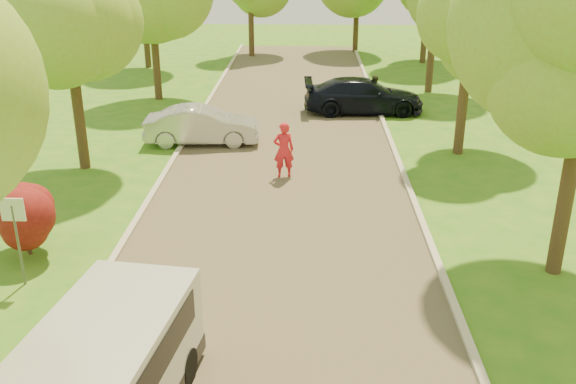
# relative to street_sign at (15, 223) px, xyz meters

# --- Properties ---
(road) EXTENTS (8.00, 60.00, 0.01)m
(road) POSITION_rel_street_sign_xyz_m (5.80, 4.00, -1.56)
(road) COLOR #4C4438
(road) RESTS_ON ground
(curb_left) EXTENTS (0.18, 60.00, 0.12)m
(curb_left) POSITION_rel_street_sign_xyz_m (1.75, 4.00, -1.50)
(curb_left) COLOR #B2AD9E
(curb_left) RESTS_ON ground
(curb_right) EXTENTS (0.18, 60.00, 0.12)m
(curb_right) POSITION_rel_street_sign_xyz_m (9.85, 4.00, -1.50)
(curb_right) COLOR #B2AD9E
(curb_right) RESTS_ON ground
(street_sign) EXTENTS (0.55, 0.06, 2.17)m
(street_sign) POSITION_rel_street_sign_xyz_m (0.00, 0.00, 0.00)
(street_sign) COLOR #59595E
(street_sign) RESTS_ON ground
(red_shrub) EXTENTS (1.70, 1.70, 1.95)m
(red_shrub) POSITION_rel_street_sign_xyz_m (-0.50, 1.50, -0.47)
(red_shrub) COLOR #382619
(red_shrub) RESTS_ON ground
(tree_l_midb) EXTENTS (4.30, 4.20, 6.62)m
(tree_l_midb) POSITION_rel_street_sign_xyz_m (-1.01, 8.00, 3.02)
(tree_l_midb) COLOR #382619
(tree_l_midb) RESTS_ON ground
(tree_r_midb) EXTENTS (4.51, 4.40, 7.01)m
(tree_r_midb) POSITION_rel_street_sign_xyz_m (12.40, 10.00, 3.32)
(tree_r_midb) COLOR #382619
(tree_r_midb) RESTS_ON ground
(silver_sedan) EXTENTS (4.47, 1.77, 1.45)m
(silver_sedan) POSITION_rel_street_sign_xyz_m (2.50, 10.89, -0.84)
(silver_sedan) COLOR #AEAFB3
(silver_sedan) RESTS_ON ground
(dark_sedan) EXTENTS (5.46, 2.37, 1.56)m
(dark_sedan) POSITION_rel_street_sign_xyz_m (9.10, 15.74, -0.78)
(dark_sedan) COLOR black
(dark_sedan) RESTS_ON ground
(person_striped) EXTENTS (0.77, 0.58, 1.90)m
(person_striped) POSITION_rel_street_sign_xyz_m (5.80, 7.29, -0.61)
(person_striped) COLOR red
(person_striped) RESTS_ON ground
(person_olive) EXTENTS (0.85, 0.70, 1.61)m
(person_olive) POSITION_rel_street_sign_xyz_m (9.60, 16.23, -0.76)
(person_olive) COLOR #333620
(person_olive) RESTS_ON ground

